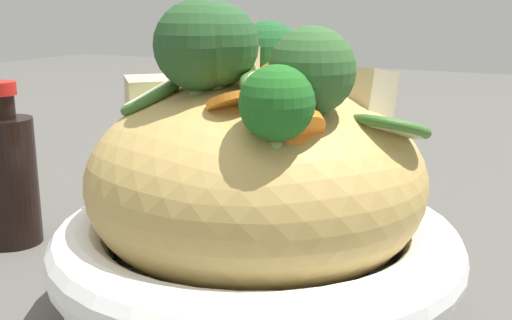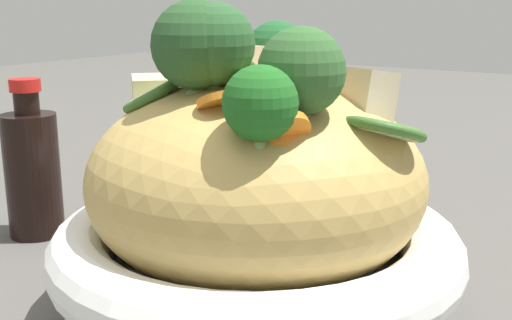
% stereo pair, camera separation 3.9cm
% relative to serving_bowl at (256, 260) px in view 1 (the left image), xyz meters
% --- Properties ---
extents(ground_plane, '(3.00, 3.00, 0.00)m').
position_rel_serving_bowl_xyz_m(ground_plane, '(0.00, 0.00, -0.03)').
color(ground_plane, '#4D4A46').
extents(serving_bowl, '(0.26, 0.26, 0.06)m').
position_rel_serving_bowl_xyz_m(serving_bowl, '(0.00, 0.00, 0.00)').
color(serving_bowl, white).
rests_on(serving_bowl, ground_plane).
extents(noodle_heap, '(0.21, 0.21, 0.14)m').
position_rel_serving_bowl_xyz_m(noodle_heap, '(0.00, -0.00, 0.05)').
color(noodle_heap, tan).
rests_on(noodle_heap, serving_bowl).
extents(broccoli_florets, '(0.14, 0.17, 0.07)m').
position_rel_serving_bowl_xyz_m(broccoli_florets, '(0.00, -0.02, 0.13)').
color(broccoli_florets, '#97B970').
rests_on(broccoli_florets, serving_bowl).
extents(carrot_coins, '(0.09, 0.14, 0.04)m').
position_rel_serving_bowl_xyz_m(carrot_coins, '(0.03, -0.02, 0.11)').
color(carrot_coins, orange).
rests_on(carrot_coins, serving_bowl).
extents(zucchini_slices, '(0.19, 0.09, 0.05)m').
position_rel_serving_bowl_xyz_m(zucchini_slices, '(0.01, -0.02, 0.11)').
color(zucchini_slices, beige).
rests_on(zucchini_slices, serving_bowl).
extents(chicken_chunks, '(0.17, 0.08, 0.04)m').
position_rel_serving_bowl_xyz_m(chicken_chunks, '(-0.01, 0.01, 0.11)').
color(chicken_chunks, beige).
rests_on(chicken_chunks, serving_bowl).
extents(soy_sauce_bottle, '(0.05, 0.05, 0.13)m').
position_rel_serving_bowl_xyz_m(soy_sauce_bottle, '(-0.23, 0.01, 0.02)').
color(soy_sauce_bottle, black).
rests_on(soy_sauce_bottle, ground_plane).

